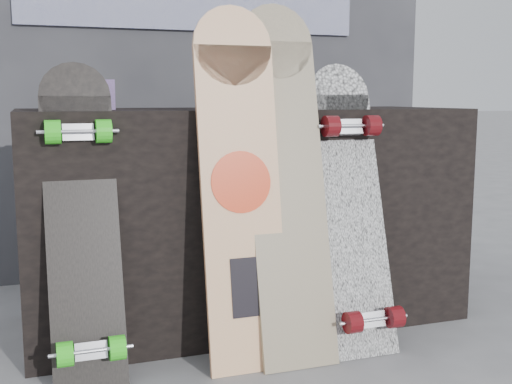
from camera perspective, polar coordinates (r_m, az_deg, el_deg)
name	(u,v)px	position (r m, az deg, el deg)	size (l,w,h in m)	color
ground	(295,368)	(2.09, 3.49, -15.36)	(60.00, 60.00, 0.00)	slate
vendor_table	(245,215)	(2.42, -1.00, -2.09)	(1.60, 0.60, 0.80)	black
booth	(190,43)	(3.21, -5.92, 13.05)	(2.40, 0.22, 2.20)	#343439
merch_box_purple	(86,95)	(2.26, -14.89, 8.36)	(0.18, 0.12, 0.10)	#54346A
merch_box_small	(330,92)	(2.53, 6.63, 8.79)	(0.14, 0.14, 0.12)	#54346A
merch_box_flat	(240,100)	(2.58, -1.45, 8.17)	(0.22, 0.10, 0.06)	#D1B78C
longboard_geisha	(240,177)	(1.99, -1.44, 1.35)	(0.25, 0.22, 1.13)	beige
longboard_celtic	(286,171)	(2.06, 2.68, 1.92)	(0.25, 0.29, 1.15)	beige
longboard_cascadia	(353,203)	(2.17, 8.65, -0.95)	(0.22, 0.35, 0.96)	white
skateboard_dark	(82,218)	(1.96, -15.18, -2.25)	(0.21, 0.33, 0.95)	black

